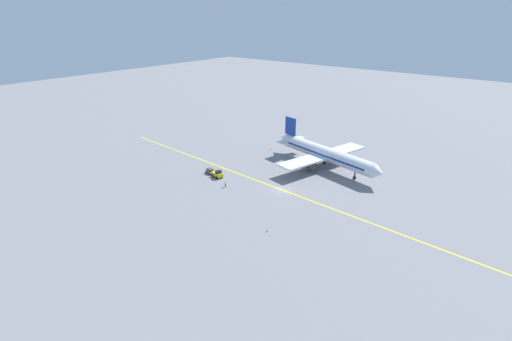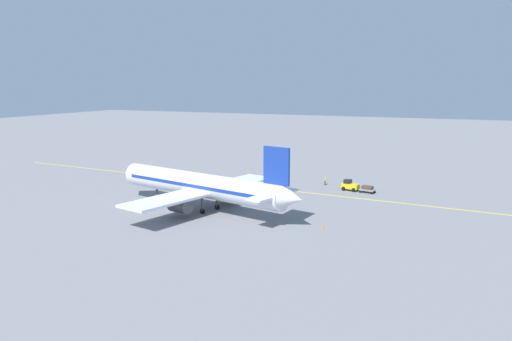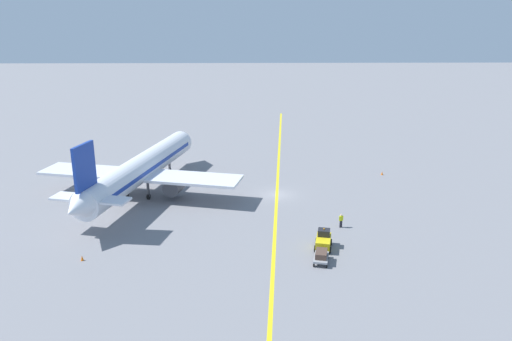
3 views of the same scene
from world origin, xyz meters
The scene contains 8 objects.
ground_plane centered at (0.00, 0.00, 0.00)m, with size 400.00×400.00×0.00m, color slate.
apron_yellow_centreline centered at (0.00, 0.00, 0.00)m, with size 0.40×120.00×0.01m, color yellow.
airplane_at_gate centered at (-18.65, 0.31, 3.71)m, with size 28.44×35.18×10.60m.
baggage_tug_white centered at (3.98, -16.70, 0.90)m, with size 2.27×3.25×2.11m.
baggage_cart_trailing centered at (3.28, -19.93, 0.76)m, with size 1.92×2.84×1.24m.
ground_crew_worker centered at (6.85, -11.31, 0.91)m, with size 0.54×0.35×1.68m.
traffic_cone_near_nose centered at (-20.93, -19.10, 0.28)m, with size 0.32×0.32×0.55m, color orange.
traffic_cone_mid_apron centered at (16.95, 8.66, 0.28)m, with size 0.32×0.32×0.55m, color orange.
Camera 2 is at (-81.73, -36.52, 18.83)m, focal length 35.00 mm.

